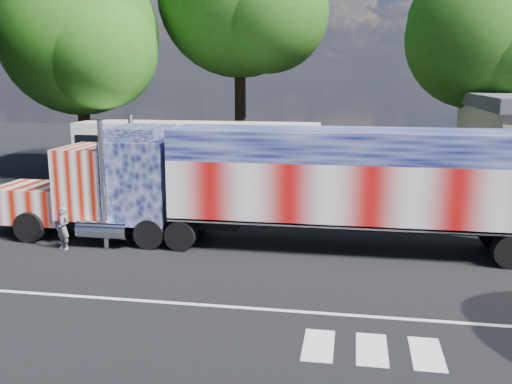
% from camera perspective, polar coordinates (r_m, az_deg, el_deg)
% --- Properties ---
extents(ground, '(100.00, 100.00, 0.00)m').
position_cam_1_polar(ground, '(18.33, -1.61, -7.72)').
color(ground, black).
extents(lane_markings, '(30.00, 2.67, 0.01)m').
position_cam_1_polar(lane_markings, '(14.61, 2.15, -12.93)').
color(lane_markings, silver).
rests_on(lane_markings, ground).
extents(semi_truck, '(21.32, 3.37, 4.55)m').
position_cam_1_polar(semi_truck, '(20.18, 3.84, 0.96)').
color(semi_truck, black).
rests_on(semi_truck, ground).
extents(coach_bus, '(12.54, 2.92, 3.65)m').
position_cam_1_polar(coach_bus, '(29.71, -5.88, 3.52)').
color(coach_bus, silver).
rests_on(coach_bus, ground).
extents(woman, '(0.65, 0.54, 1.53)m').
position_cam_1_polar(woman, '(21.27, -18.75, -3.43)').
color(woman, slate).
rests_on(woman, ground).
extents(tree_nw_a, '(9.48, 9.03, 12.77)m').
position_cam_1_polar(tree_nw_a, '(34.94, -17.09, 14.67)').
color(tree_nw_a, black).
rests_on(tree_nw_a, ground).
extents(tree_ne_a, '(7.79, 7.41, 11.68)m').
position_cam_1_polar(tree_ne_a, '(32.81, 21.48, 14.10)').
color(tree_ne_a, black).
rests_on(tree_ne_a, ground).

